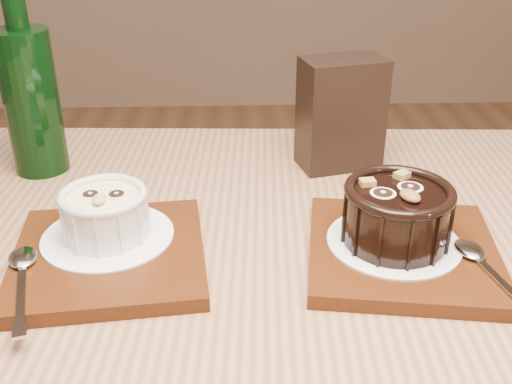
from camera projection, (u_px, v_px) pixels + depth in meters
table at (254, 368)px, 0.58m from camera, size 1.24×0.86×0.75m
tray_left at (110, 256)px, 0.58m from camera, size 0.20×0.20×0.01m
doily_left at (108, 236)px, 0.59m from camera, size 0.13×0.13×0.00m
ramekin_white at (105, 212)px, 0.58m from camera, size 0.09×0.09×0.05m
spoon_left at (22, 278)px, 0.53m from camera, size 0.06×0.14×0.01m
tray_right at (402, 252)px, 0.58m from camera, size 0.20×0.20×0.01m
doily_right at (393, 241)px, 0.59m from camera, size 0.13×0.13×0.00m
ramekin_dark at (397, 212)px, 0.57m from camera, size 0.10×0.10×0.06m
spoon_right at (491, 270)px, 0.54m from camera, size 0.05×0.14×0.01m
condiment_stand at (341, 114)px, 0.75m from camera, size 0.11×0.08×0.14m
green_bottle at (31, 96)px, 0.73m from camera, size 0.07×0.07×0.25m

